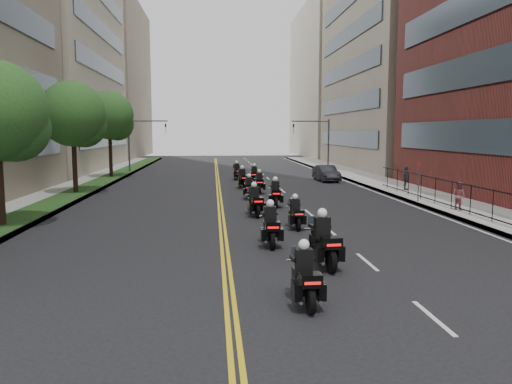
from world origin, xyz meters
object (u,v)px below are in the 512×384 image
Objects in this scene: motorcycle_6 at (249,189)px; motorcycle_7 at (259,184)px; motorcycle_8 at (242,179)px; motorcycle_9 at (254,176)px; parked_sedan at (326,173)px; pedestrian_b at (459,196)px; motorcycle_10 at (237,172)px; motorcycle_0 at (305,279)px; motorcycle_3 at (295,215)px; motorcycle_5 at (275,195)px; motorcycle_1 at (323,244)px; motorcycle_2 at (271,227)px; motorcycle_4 at (255,203)px; pedestrian_c at (406,178)px.

motorcycle_7 is (0.93, 2.93, 0.02)m from motorcycle_6.
motorcycle_8 is 1.02× the size of motorcycle_9.
parked_sedan is 2.80× the size of pedestrian_b.
motorcycle_10 is at bearing 83.83° from motorcycle_8.
motorcycle_0 reaches higher than motorcycle_3.
motorcycle_9 is at bearing 94.68° from motorcycle_5.
motorcycle_1 reaches higher than motorcycle_8.
motorcycle_1 is 25.58m from motorcycle_9.
motorcycle_2 is 12.87m from pedestrian_b.
motorcycle_3 is 16.21m from motorcycle_8.
parked_sedan is at bearing 74.87° from motorcycle_0.
motorcycle_10 reaches higher than motorcycle_3.
motorcycle_3 is at bearing -73.13° from motorcycle_4.
motorcycle_10 is at bearing 65.00° from pedestrian_c.
motorcycle_0 is 13.24m from motorcycle_4.
motorcycle_0 is at bearing -114.94° from motorcycle_1.
motorcycle_5 is at bearing -85.62° from motorcycle_9.
motorcycle_0 is at bearing -99.39° from motorcycle_3.
motorcycle_0 is at bearing -85.88° from motorcycle_6.
motorcycle_4 reaches higher than motorcycle_7.
motorcycle_9 is 0.55× the size of parked_sedan.
motorcycle_7 is at bearing -87.81° from motorcycle_9.
pedestrian_b is 8.97m from pedestrian_c.
motorcycle_8 reaches higher than pedestrian_b.
motorcycle_5 is 0.56× the size of parked_sedan.
motorcycle_4 is 9.62m from motorcycle_7.
motorcycle_4 is at bearing 92.85° from motorcycle_1.
motorcycle_7 is 0.97× the size of motorcycle_8.
motorcycle_1 reaches higher than parked_sedan.
motorcycle_1 is at bearing -86.48° from motorcycle_5.
motorcycle_10 is at bearing 82.80° from motorcycle_4.
motorcycle_2 is 9.90m from motorcycle_5.
motorcycle_4 is at bearing -96.86° from motorcycle_10.
motorcycle_6 is (0.20, 6.62, -0.05)m from motorcycle_4.
motorcycle_6 reaches higher than motorcycle_3.
parked_sedan is at bearing 53.49° from motorcycle_7.
motorcycle_8 is at bearing -151.65° from parked_sedan.
pedestrian_c is at bearing 16.63° from motorcycle_6.
motorcycle_6 is 1.27× the size of pedestrian_c.
motorcycle_10 is (-0.08, 6.84, -0.01)m from motorcycle_8.
motorcycle_7 is 10.03m from motorcycle_10.
pedestrian_c is at bearing -23.11° from pedestrian_b.
motorcycle_0 is at bearing -108.03° from parked_sedan.
pedestrian_b is (9.81, -9.40, 0.24)m from motorcycle_7.
motorcycle_10 is (-1.49, 22.98, 0.06)m from motorcycle_3.
motorcycle_4 is (-0.14, 13.24, 0.05)m from motorcycle_0.
motorcycle_5 reaches higher than pedestrian_b.
motorcycle_7 reaches higher than pedestrian_b.
parked_sedan is at bearing 41.42° from pedestrian_c.
motorcycle_0 is 0.53× the size of parked_sedan.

